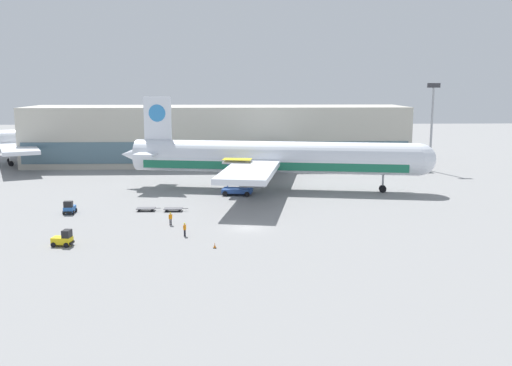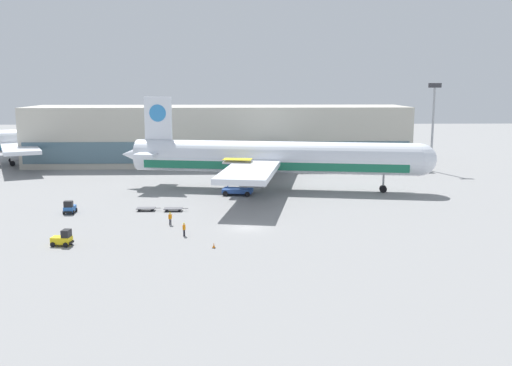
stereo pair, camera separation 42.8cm
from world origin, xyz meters
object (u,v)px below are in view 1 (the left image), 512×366
(baggage_tug_foreground, at_px, (63,239))
(traffic_cone_near, at_px, (215,245))
(ground_crew_near, at_px, (170,218))
(light_mast, at_px, (432,119))
(baggage_tug_mid, at_px, (69,208))
(airplane_main, at_px, (270,158))
(airplane_distant, at_px, (23,141))
(baggage_dolly_second, at_px, (173,209))
(ground_crew_far, at_px, (185,228))
(baggage_dolly_lead, at_px, (146,208))
(scissor_lift_loader, at_px, (237,182))

(baggage_tug_foreground, relative_size, traffic_cone_near, 3.89)
(traffic_cone_near, bearing_deg, ground_crew_near, 119.77)
(light_mast, distance_m, baggage_tug_mid, 80.45)
(airplane_main, distance_m, baggage_tug_foreground, 45.48)
(airplane_distant, relative_size, baggage_dolly_second, 13.81)
(baggage_tug_mid, bearing_deg, ground_crew_far, 52.93)
(baggage_tug_mid, relative_size, baggage_dolly_second, 0.67)
(baggage_tug_foreground, height_order, traffic_cone_near, baggage_tug_foreground)
(traffic_cone_near, bearing_deg, light_mast, 52.13)
(airplane_main, height_order, traffic_cone_near, airplane_main)
(baggage_tug_mid, xyz_separation_m, traffic_cone_near, (22.58, -19.16, -0.55))
(light_mast, relative_size, airplane_distant, 0.38)
(airplane_main, bearing_deg, baggage_tug_foreground, -117.09)
(airplane_main, xyz_separation_m, traffic_cone_near, (-8.83, -37.75, -5.51))
(airplane_main, bearing_deg, ground_crew_far, -101.90)
(baggage_dolly_lead, xyz_separation_m, ground_crew_far, (7.26, -15.06, 0.67))
(light_mast, height_order, airplane_distant, light_mast)
(light_mast, bearing_deg, baggage_tug_foreground, -138.14)
(scissor_lift_loader, distance_m, baggage_tug_foreground, 37.81)
(ground_crew_far, distance_m, traffic_cone_near, 6.83)
(ground_crew_far, bearing_deg, airplane_main, 6.26)
(light_mast, relative_size, baggage_dolly_lead, 5.26)
(baggage_tug_foreground, bearing_deg, baggage_dolly_second, 66.35)
(traffic_cone_near, bearing_deg, baggage_dolly_second, 109.28)
(baggage_dolly_second, bearing_deg, baggage_tug_foreground, -121.37)
(baggage_dolly_lead, bearing_deg, baggage_tug_mid, -173.20)
(baggage_tug_mid, distance_m, baggage_dolly_second, 15.56)
(airplane_main, relative_size, scissor_lift_loader, 9.03)
(baggage_tug_foreground, relative_size, ground_crew_far, 1.46)
(baggage_dolly_lead, height_order, ground_crew_near, ground_crew_near)
(scissor_lift_loader, bearing_deg, airplane_main, 49.03)
(ground_crew_near, height_order, traffic_cone_near, ground_crew_near)
(light_mast, bearing_deg, ground_crew_far, -132.96)
(airplane_distant, height_order, baggage_dolly_lead, airplane_distant)
(ground_crew_near, height_order, ground_crew_far, ground_crew_near)
(airplane_distant, xyz_separation_m, ground_crew_near, (42.58, -62.86, -4.38))
(baggage_dolly_lead, relative_size, traffic_cone_near, 5.51)
(baggage_tug_foreground, distance_m, traffic_cone_near, 18.40)
(ground_crew_near, bearing_deg, airplane_distant, 83.90)
(ground_crew_near, bearing_deg, baggage_tug_mid, 113.92)
(airplane_distant, distance_m, baggage_dolly_lead, 65.86)
(baggage_dolly_second, relative_size, traffic_cone_near, 5.51)
(scissor_lift_loader, height_order, baggage_dolly_second, scissor_lift_loader)
(airplane_main, bearing_deg, ground_crew_near, -110.32)
(baggage_tug_mid, height_order, ground_crew_far, baggage_tug_mid)
(light_mast, distance_m, baggage_dolly_second, 67.13)
(baggage_tug_foreground, height_order, baggage_dolly_second, baggage_tug_foreground)
(airplane_main, xyz_separation_m, ground_crew_far, (-12.86, -32.28, -4.78))
(scissor_lift_loader, bearing_deg, baggage_dolly_second, -118.16)
(airplane_main, xyz_separation_m, scissor_lift_loader, (-5.96, -4.86, -3.47))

